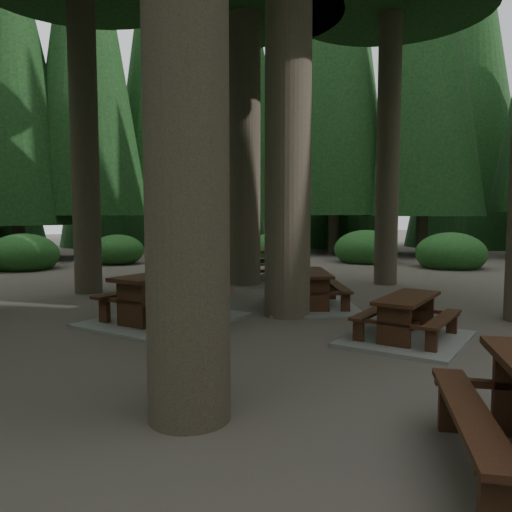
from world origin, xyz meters
TOP-DOWN VIEW (x-y plane):
  - ground at (0.00, 0.00)m, footprint 80.00×80.00m
  - picnic_table_a at (1.17, -2.24)m, footprint 2.44×2.26m
  - picnic_table_c at (-1.29, 1.00)m, footprint 3.10×2.87m
  - picnic_table_d at (3.61, 4.91)m, footprint 1.90×1.53m
  - picnic_table_f at (1.67, 0.56)m, footprint 2.66×2.78m
  - shrub_ring at (0.70, 0.75)m, footprint 23.86×24.64m

SIDE VIEW (x-z plane):
  - ground at x=0.00m, z-range 0.00..0.00m
  - picnic_table_a at x=1.17m, z-range -0.12..0.55m
  - picnic_table_f at x=1.67m, z-range -0.12..0.61m
  - picnic_table_c at x=-1.29m, z-range -0.13..0.72m
  - shrub_ring at x=0.70m, z-range -0.35..1.15m
  - picnic_table_d at x=3.61m, z-range 0.13..0.96m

